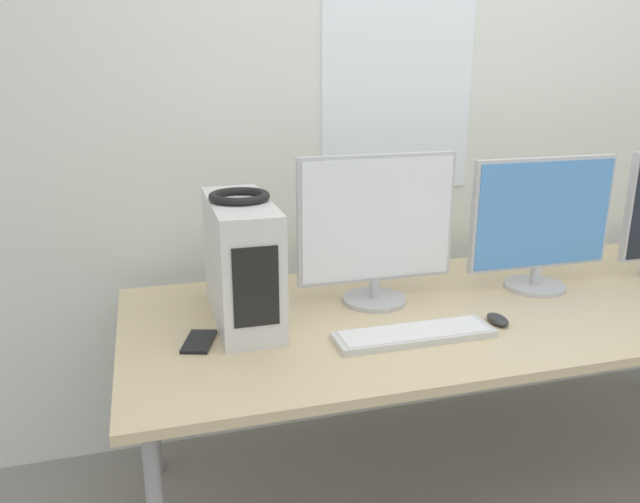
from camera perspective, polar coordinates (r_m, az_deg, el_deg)
wall_back at (r=2.57m, az=9.43°, el=13.60°), size 8.00×0.07×2.70m
desk at (r=2.20m, az=15.25°, el=-5.41°), size 2.41×0.95×0.72m
pc_tower at (r=1.93m, az=-7.16°, el=-0.86°), size 0.18×0.49×0.38m
headphones at (r=1.88m, az=-7.39°, el=5.04°), size 0.18×0.18×0.02m
monitor_main at (r=2.04m, az=5.19°, el=2.19°), size 0.53×0.21×0.50m
monitor_right_near at (r=2.29m, az=19.59°, el=2.58°), size 0.54×0.21×0.47m
keyboard at (r=1.86m, az=8.59°, el=-7.50°), size 0.48×0.13×0.02m
mouse at (r=2.01m, az=15.93°, el=-5.99°), size 0.05×0.10×0.03m
cell_phone at (r=1.85m, az=-11.00°, el=-8.08°), size 0.12×0.16×0.01m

